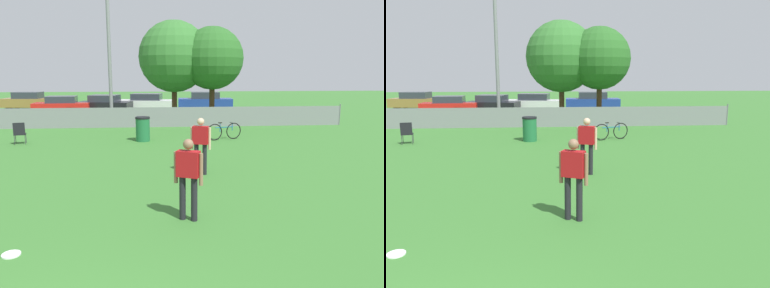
% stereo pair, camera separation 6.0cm
% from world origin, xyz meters
% --- Properties ---
extents(fence_backline, '(23.23, 0.07, 1.21)m').
position_xyz_m(fence_backline, '(0.00, 18.00, 0.55)').
color(fence_backline, gray).
rests_on(fence_backline, ground_plane).
extents(light_pole, '(0.90, 0.36, 8.26)m').
position_xyz_m(light_pole, '(-1.59, 19.67, 4.89)').
color(light_pole, gray).
rests_on(light_pole, ground_plane).
extents(tree_near_pole, '(4.24, 4.24, 6.04)m').
position_xyz_m(tree_near_pole, '(2.14, 20.23, 3.92)').
color(tree_near_pole, '#4C331E').
rests_on(tree_near_pole, ground_plane).
extents(tree_far_right, '(3.66, 3.66, 5.64)m').
position_xyz_m(tree_far_right, '(4.36, 19.60, 3.80)').
color(tree_far_right, '#4C331E').
rests_on(tree_far_right, ground_plane).
extents(player_thrower_red, '(0.57, 0.39, 1.67)m').
position_xyz_m(player_thrower_red, '(1.76, 4.48, 0.98)').
color(player_thrower_red, black).
rests_on(player_thrower_red, ground_plane).
extents(player_defender_red, '(0.58, 0.37, 1.67)m').
position_xyz_m(player_defender_red, '(2.39, 7.96, 0.98)').
color(player_defender_red, black).
rests_on(player_defender_red, ground_plane).
extents(frisbee_disc, '(0.30, 0.30, 0.03)m').
position_xyz_m(frisbee_disc, '(-1.25, 3.23, 0.01)').
color(frisbee_disc, white).
rests_on(frisbee_disc, ground_plane).
extents(folding_chair_sideline, '(0.55, 0.55, 0.93)m').
position_xyz_m(folding_chair_sideline, '(-4.63, 13.34, 0.51)').
color(folding_chair_sideline, '#333338').
rests_on(folding_chair_sideline, ground_plane).
extents(bicycle_sideline, '(1.63, 0.63, 0.79)m').
position_xyz_m(bicycle_sideline, '(4.10, 13.70, 0.38)').
color(bicycle_sideline, black).
rests_on(bicycle_sideline, ground_plane).
extents(trash_bin, '(0.64, 0.64, 1.07)m').
position_xyz_m(trash_bin, '(0.47, 13.66, 0.54)').
color(trash_bin, '#1E6638').
rests_on(trash_bin, ground_plane).
extents(parked_car_tan, '(4.25, 2.04, 1.43)m').
position_xyz_m(parked_car_tan, '(-9.60, 29.51, 0.69)').
color(parked_car_tan, black).
rests_on(parked_car_tan, ground_plane).
extents(parked_car_red, '(4.04, 1.91, 1.33)m').
position_xyz_m(parked_car_red, '(-5.82, 25.26, 0.66)').
color(parked_car_red, black).
rests_on(parked_car_red, ground_plane).
extents(parked_car_dark, '(4.21, 2.61, 1.35)m').
position_xyz_m(parked_car_dark, '(-2.87, 25.97, 0.66)').
color(parked_car_dark, black).
rests_on(parked_car_dark, ground_plane).
extents(parked_car_white, '(4.60, 2.42, 1.38)m').
position_xyz_m(parked_car_white, '(0.24, 27.11, 0.68)').
color(parked_car_white, black).
rests_on(parked_car_white, ground_plane).
extents(parked_car_blue, '(4.46, 2.02, 1.46)m').
position_xyz_m(parked_car_blue, '(4.96, 27.83, 0.71)').
color(parked_car_blue, black).
rests_on(parked_car_blue, ground_plane).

